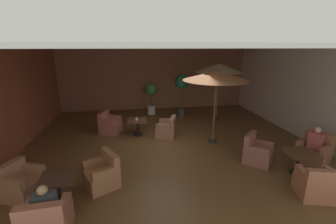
{
  "coord_description": "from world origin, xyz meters",
  "views": [
    {
      "loc": [
        -1.3,
        -7.45,
        3.43
      ],
      "look_at": [
        0.0,
        0.51,
        1.09
      ],
      "focal_mm": 24.31,
      "sensor_mm": 36.0,
      "label": 1
    }
  ],
  "objects_px": {
    "cafe_table_front_right": "(299,157)",
    "patron_by_window": "(316,139)",
    "potted_tree_left_corner": "(151,95)",
    "potted_tree_mid_left": "(182,87)",
    "armchair_front_left_east": "(110,125)",
    "armchair_mid_center_north": "(102,174)",
    "patio_umbrella_tall_red": "(216,76)",
    "patron_blue_shirt": "(44,203)",
    "patio_umbrella_center_beige": "(219,68)",
    "iced_drink_cup": "(136,119)",
    "cafe_table_front_left": "(137,123)",
    "armchair_mid_center_east": "(21,184)",
    "armchair_front_right_east": "(257,153)",
    "cafe_table_mid_center": "(58,182)",
    "armchair_front_right_south": "(317,185)",
    "armchair_front_right_north": "(314,152)",
    "armchair_front_left_north": "(167,129)",
    "armchair_mid_center_south": "(47,222)"
  },
  "relations": [
    {
      "from": "cafe_table_front_right",
      "to": "patron_by_window",
      "type": "xyz_separation_m",
      "value": [
        0.92,
        0.49,
        0.25
      ]
    },
    {
      "from": "potted_tree_left_corner",
      "to": "potted_tree_mid_left",
      "type": "distance_m",
      "value": 1.69
    },
    {
      "from": "armchair_front_left_east",
      "to": "armchair_mid_center_north",
      "type": "distance_m",
      "value": 3.76
    },
    {
      "from": "patio_umbrella_tall_red",
      "to": "patron_blue_shirt",
      "type": "xyz_separation_m",
      "value": [
        -4.55,
        -3.63,
        -1.74
      ]
    },
    {
      "from": "patio_umbrella_center_beige",
      "to": "iced_drink_cup",
      "type": "distance_m",
      "value": 4.51
    },
    {
      "from": "patron_by_window",
      "to": "iced_drink_cup",
      "type": "bearing_deg",
      "value": 149.85
    },
    {
      "from": "cafe_table_front_left",
      "to": "armchair_mid_center_east",
      "type": "distance_m",
      "value": 4.47
    },
    {
      "from": "armchair_front_right_east",
      "to": "patio_umbrella_center_beige",
      "type": "relative_size",
      "value": 0.39
    },
    {
      "from": "armchair_front_left_east",
      "to": "cafe_table_mid_center",
      "type": "bearing_deg",
      "value": -100.35
    },
    {
      "from": "cafe_table_front_left",
      "to": "cafe_table_front_right",
      "type": "xyz_separation_m",
      "value": [
        4.3,
        -3.6,
        0.01
      ]
    },
    {
      "from": "potted_tree_left_corner",
      "to": "patron_by_window",
      "type": "relative_size",
      "value": 2.33
    },
    {
      "from": "armchair_front_left_east",
      "to": "armchair_front_right_south",
      "type": "xyz_separation_m",
      "value": [
        5.12,
        -5.04,
        -0.01
      ]
    },
    {
      "from": "armchair_front_right_north",
      "to": "patron_by_window",
      "type": "height_order",
      "value": "patron_by_window"
    },
    {
      "from": "armchair_mid_center_north",
      "to": "patron_blue_shirt",
      "type": "bearing_deg",
      "value": -119.9
    },
    {
      "from": "armchair_front_left_north",
      "to": "armchair_mid_center_south",
      "type": "distance_m",
      "value": 5.37
    },
    {
      "from": "armchair_mid_center_north",
      "to": "patio_umbrella_tall_red",
      "type": "height_order",
      "value": "patio_umbrella_tall_red"
    },
    {
      "from": "cafe_table_front_left",
      "to": "armchair_mid_center_south",
      "type": "relative_size",
      "value": 0.9
    },
    {
      "from": "armchair_mid_center_south",
      "to": "potted_tree_left_corner",
      "type": "xyz_separation_m",
      "value": [
        2.63,
        7.71,
        0.7
      ]
    },
    {
      "from": "cafe_table_front_left",
      "to": "cafe_table_mid_center",
      "type": "height_order",
      "value": "same"
    },
    {
      "from": "armchair_front_right_north",
      "to": "iced_drink_cup",
      "type": "height_order",
      "value": "armchair_front_right_north"
    },
    {
      "from": "armchair_mid_center_south",
      "to": "patron_blue_shirt",
      "type": "relative_size",
      "value": 1.42
    },
    {
      "from": "armchair_front_left_east",
      "to": "armchair_front_right_north",
      "type": "height_order",
      "value": "armchair_front_right_north"
    },
    {
      "from": "patron_by_window",
      "to": "iced_drink_cup",
      "type": "height_order",
      "value": "patron_by_window"
    },
    {
      "from": "armchair_front_right_south",
      "to": "armchair_mid_center_south",
      "type": "xyz_separation_m",
      "value": [
        -5.83,
        -0.21,
        0.0
      ]
    },
    {
      "from": "potted_tree_left_corner",
      "to": "cafe_table_front_right",
      "type": "bearing_deg",
      "value": -61.62
    },
    {
      "from": "patron_blue_shirt",
      "to": "cafe_table_mid_center",
      "type": "bearing_deg",
      "value": 93.63
    },
    {
      "from": "patron_blue_shirt",
      "to": "iced_drink_cup",
      "type": "bearing_deg",
      "value": 69.23
    },
    {
      "from": "armchair_front_left_east",
      "to": "armchair_mid_center_south",
      "type": "height_order",
      "value": "armchair_front_left_east"
    },
    {
      "from": "cafe_table_front_left",
      "to": "armchair_front_right_east",
      "type": "distance_m",
      "value": 4.53
    },
    {
      "from": "armchair_front_right_east",
      "to": "patio_umbrella_tall_red",
      "type": "xyz_separation_m",
      "value": [
        -0.8,
        1.67,
        2.12
      ]
    },
    {
      "from": "cafe_table_front_left",
      "to": "armchair_front_right_south",
      "type": "height_order",
      "value": "armchair_front_right_south"
    },
    {
      "from": "armchair_front_right_south",
      "to": "armchair_mid_center_north",
      "type": "relative_size",
      "value": 0.93
    },
    {
      "from": "armchair_front_left_east",
      "to": "potted_tree_mid_left",
      "type": "relative_size",
      "value": 0.45
    },
    {
      "from": "armchair_front_left_north",
      "to": "potted_tree_mid_left",
      "type": "bearing_deg",
      "value": 65.47
    },
    {
      "from": "cafe_table_front_left",
      "to": "cafe_table_front_right",
      "type": "relative_size",
      "value": 0.97
    },
    {
      "from": "armchair_front_right_south",
      "to": "patron_by_window",
      "type": "xyz_separation_m",
      "value": [
        1.21,
        1.53,
        0.43
      ]
    },
    {
      "from": "potted_tree_mid_left",
      "to": "cafe_table_mid_center",
      "type": "bearing_deg",
      "value": -124.82
    },
    {
      "from": "cafe_table_front_right",
      "to": "patio_umbrella_tall_red",
      "type": "xyz_separation_m",
      "value": [
        -1.58,
        2.43,
        1.94
      ]
    },
    {
      "from": "cafe_table_mid_center",
      "to": "patio_umbrella_center_beige",
      "type": "xyz_separation_m",
      "value": [
        5.72,
        5.27,
        1.94
      ]
    },
    {
      "from": "armchair_front_right_east",
      "to": "armchair_mid_center_south",
      "type": "xyz_separation_m",
      "value": [
        -5.34,
        -2.0,
        0.0
      ]
    },
    {
      "from": "cafe_table_front_left",
      "to": "potted_tree_mid_left",
      "type": "bearing_deg",
      "value": 43.5
    },
    {
      "from": "patio_umbrella_tall_red",
      "to": "potted_tree_mid_left",
      "type": "height_order",
      "value": "patio_umbrella_tall_red"
    },
    {
      "from": "cafe_table_mid_center",
      "to": "cafe_table_front_left",
      "type": "bearing_deg",
      "value": 63.76
    },
    {
      "from": "armchair_mid_center_south",
      "to": "armchair_front_left_north",
      "type": "bearing_deg",
      "value": 56.65
    },
    {
      "from": "cafe_table_front_left",
      "to": "patio_umbrella_center_beige",
      "type": "height_order",
      "value": "patio_umbrella_center_beige"
    },
    {
      "from": "cafe_table_front_right",
      "to": "patio_umbrella_tall_red",
      "type": "bearing_deg",
      "value": 122.99
    },
    {
      "from": "cafe_table_front_left",
      "to": "armchair_front_right_east",
      "type": "height_order",
      "value": "armchair_front_right_east"
    },
    {
      "from": "armchair_front_left_north",
      "to": "armchair_front_left_east",
      "type": "relative_size",
      "value": 1.0
    },
    {
      "from": "armchair_front_right_south",
      "to": "patron_blue_shirt",
      "type": "height_order",
      "value": "patron_blue_shirt"
    },
    {
      "from": "cafe_table_front_left",
      "to": "cafe_table_front_right",
      "type": "bearing_deg",
      "value": -39.94
    }
  ]
}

